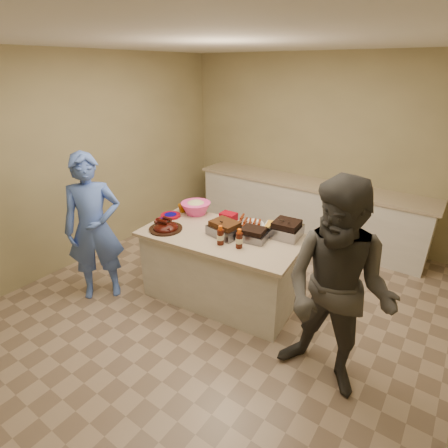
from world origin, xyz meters
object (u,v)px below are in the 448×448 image
Objects in this scene: island at (222,296)px; plastic_cup at (183,212)px; rib_platter at (166,229)px; bbq_bottle_a at (220,244)px; guest_blue at (105,292)px; bbq_bottle_b at (239,248)px; roasting_pan at (286,236)px; mustard_bottle at (221,226)px; coleslaw_bowl at (196,214)px; guest_gray at (323,379)px.

island is 15.76× the size of plastic_cup.
bbq_bottle_a is at bearing 5.25° from rib_platter.
bbq_bottle_a reaches higher than guest_blue.
bbq_bottle_b is (0.20, 0.05, 0.00)m from bbq_bottle_a.
island is at bearing 155.03° from bbq_bottle_b.
bbq_bottle_a and bbq_bottle_b have the same top height.
rib_platter is (-0.57, -0.27, 0.83)m from island.
island is 0.86m from bbq_bottle_a.
bbq_bottle_a reaches higher than plastic_cup.
mustard_bottle is at bearing -169.04° from roasting_pan.
coleslaw_bowl is at bearing 146.07° from bbq_bottle_a.
island is 5.74× the size of roasting_pan.
roasting_pan reaches higher than mustard_bottle.
mustard_bottle is at bearing -6.73° from plastic_cup.
mustard_bottle is at bearing 122.57° from island.
roasting_pan is at bearing 15.33° from mustard_bottle.
island is at bearing -16.61° from guest_blue.
coleslaw_bowl reaches higher than rib_platter.
bbq_bottle_b is (0.33, -0.15, 0.83)m from island.
bbq_bottle_a is at bearing -25.65° from plastic_cup.
mustard_bottle is 1.64m from guest_blue.
roasting_pan is 2.27m from guest_blue.
mustard_bottle is 0.65m from plastic_cup.
island is 1.06m from coleslaw_bowl.
coleslaw_bowl is 1.76× the size of bbq_bottle_a.
guest_gray is (1.29, -0.27, -0.83)m from bbq_bottle_a.
roasting_pan is at bearing 61.72° from bbq_bottle_b.
bbq_bottle_b is at bearing -30.78° from island.
rib_platter is 1.15m from guest_blue.
mustard_bottle is at bearing -15.76° from coleslaw_bowl.
rib_platter reaches higher than guest_gray.
roasting_pan is at bearing 27.73° from rib_platter.
island is at bearing 167.07° from guest_gray.
bbq_bottle_a is at bearing -54.38° from mustard_bottle.
rib_platter reaches higher than island.
coleslaw_bowl is 1.02m from bbq_bottle_b.
bbq_bottle_a is 0.20m from bbq_bottle_b.
bbq_bottle_b is (-0.27, -0.50, 0.00)m from roasting_pan.
coleslaw_bowl is 0.21× the size of guest_blue.
rib_platter reaches higher than roasting_pan.
mustard_bottle is 0.06× the size of guest_gray.
island is at bearing 123.41° from bbq_bottle_a.
plastic_cup is at bearing 173.27° from mustard_bottle.
bbq_bottle_a is at bearing -165.89° from bbq_bottle_b.
plastic_cup is (-1.36, -0.12, 0.00)m from roasting_pan.
plastic_cup is 0.06× the size of guest_gray.
guest_blue is (-1.81, -1.10, -0.83)m from roasting_pan.
coleslaw_bowl is 0.20× the size of guest_gray.
roasting_pan is 2.75× the size of plastic_cup.
roasting_pan is 0.57m from bbq_bottle_b.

